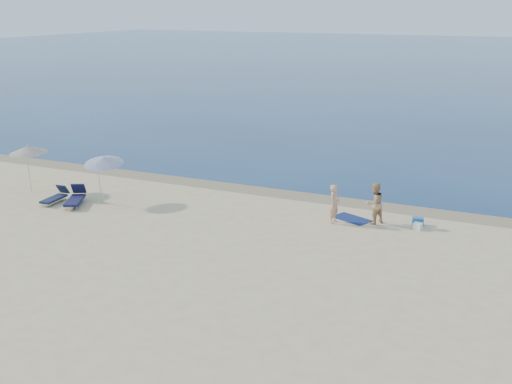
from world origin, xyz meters
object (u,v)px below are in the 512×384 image
Objects in this scene: person_left at (334,204)px; blue_cooler at (418,221)px; person_right at (374,203)px; umbrella_near at (104,160)px.

blue_cooler is at bearing -64.80° from person_left.
umbrella_near reaches higher than person_right.
person_left is 1.63m from person_right.
umbrella_near is (-11.89, -2.17, 1.10)m from person_right.
umbrella_near is (-10.38, -1.57, 1.15)m from person_left.
person_right is 12.14m from umbrella_near.
blue_cooler is 13.98m from umbrella_near.
umbrella_near is at bearing 177.54° from blue_cooler.
blue_cooler is (1.71, 0.53, -0.71)m from person_right.
person_right is at bearing -62.52° from person_left.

